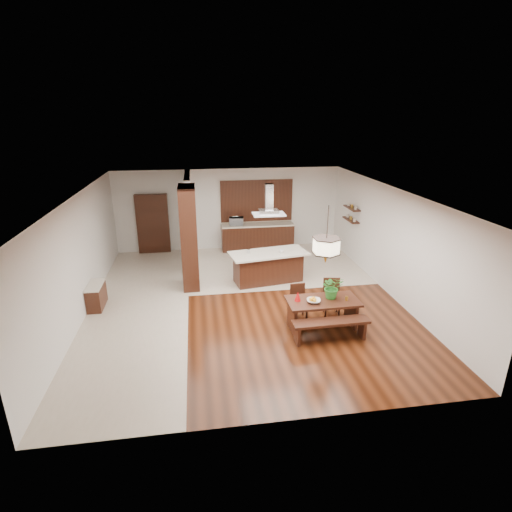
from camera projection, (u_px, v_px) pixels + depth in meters
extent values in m
plane|color=#341609|center=(245.00, 300.00, 10.67)|extent=(9.00, 9.00, 0.00)
cube|color=white|center=(244.00, 193.00, 9.69)|extent=(8.00, 9.00, 0.04)
cube|color=silver|center=(229.00, 210.00, 14.37)|extent=(8.00, 0.04, 2.90)
cube|color=silver|center=(281.00, 344.00, 6.00)|extent=(8.00, 0.04, 2.90)
cube|color=silver|center=(80.00, 257.00, 9.61)|extent=(0.04, 9.00, 2.90)
cube|color=silver|center=(391.00, 242.00, 10.75)|extent=(0.04, 9.00, 2.90)
cube|color=beige|center=(139.00, 307.00, 10.28)|extent=(2.50, 9.00, 0.01)
cube|color=beige|center=(273.00, 265.00, 13.17)|extent=(5.50, 4.00, 0.01)
cube|color=#401A10|center=(244.00, 193.00, 9.70)|extent=(8.00, 9.00, 0.02)
cube|color=black|center=(189.00, 238.00, 11.10)|extent=(0.45, 1.00, 2.90)
cube|color=silver|center=(190.00, 219.00, 13.05)|extent=(0.18, 2.40, 2.90)
cube|color=black|center=(96.00, 296.00, 10.21)|extent=(0.37, 0.88, 0.63)
cube|color=black|center=(153.00, 224.00, 14.03)|extent=(1.10, 0.20, 2.10)
cube|color=black|center=(258.00, 237.00, 14.57)|extent=(2.60, 0.60, 0.90)
cube|color=beige|center=(258.00, 225.00, 14.41)|extent=(2.60, 0.62, 0.05)
cube|color=#A47531|center=(257.00, 201.00, 14.37)|extent=(2.60, 0.08, 1.50)
cube|color=black|center=(351.00, 220.00, 13.17)|extent=(0.26, 0.90, 0.04)
cube|color=black|center=(352.00, 208.00, 13.03)|extent=(0.26, 0.90, 0.04)
cube|color=black|center=(323.00, 301.00, 9.15)|extent=(1.66, 0.84, 0.05)
cube|color=black|center=(292.00, 317.00, 9.16)|extent=(0.08, 0.66, 0.63)
cube|color=black|center=(351.00, 312.00, 9.38)|extent=(0.08, 0.66, 0.63)
imported|color=#2B7B29|center=(332.00, 287.00, 9.16)|extent=(0.51, 0.45, 0.54)
imported|color=beige|center=(314.00, 301.00, 9.02)|extent=(0.38, 0.38, 0.08)
cone|color=red|center=(298.00, 296.00, 9.08)|extent=(0.15, 0.15, 0.22)
cylinder|color=gold|center=(347.00, 298.00, 9.11)|extent=(0.09, 0.09, 0.10)
cube|color=black|center=(268.00, 268.00, 11.74)|extent=(2.04, 1.05, 0.88)
cube|color=beige|center=(269.00, 253.00, 11.54)|extent=(2.37, 1.33, 0.05)
imported|color=silver|center=(281.00, 251.00, 11.49)|extent=(0.15, 0.15, 0.10)
imported|color=silver|center=(236.00, 221.00, 14.23)|extent=(0.53, 0.38, 0.28)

